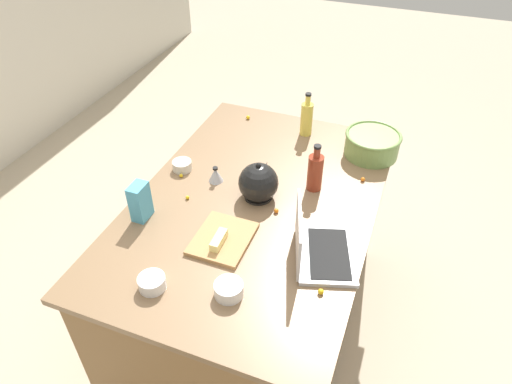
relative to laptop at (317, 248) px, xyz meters
The scene contains 23 objects.
ground_plane 1.03m from the laptop, 55.92° to the left, with size 12.00×12.00×0.00m, color #B7A88E.
island_counter 0.65m from the laptop, 55.92° to the left, with size 1.59×1.05×0.90m.
laptop is the anchor object (origin of this frame).
mixing_bowl_large 0.79m from the laptop, ahead, with size 0.28×0.28×0.12m.
bottle_soy 0.44m from the laptop, 16.90° to the left, with size 0.07×0.07×0.23m.
bottle_oil 0.91m from the laptop, 18.95° to the left, with size 0.06×0.06×0.24m.
kettle 0.43m from the laptop, 52.61° to the left, with size 0.21×0.18×0.20m.
cutting_board 0.38m from the laptop, 97.68° to the left, with size 0.26×0.22×0.02m, color #AD7F4C.
butter_stick_left 0.39m from the laptop, 103.06° to the left, with size 0.11×0.04×0.04m, color #F4E58C.
ramekin_small 0.38m from the laptop, 140.32° to the left, with size 0.11×0.11×0.05m, color white.
ramekin_medium 0.83m from the laptop, 66.92° to the left, with size 0.09×0.09×0.05m, color beige.
ramekin_wide 0.64m from the laptop, 125.16° to the left, with size 0.10×0.10×0.05m, color white.
kitchen_timer 0.65m from the laptop, 62.21° to the left, with size 0.07×0.07×0.08m.
candy_bag 0.76m from the laptop, 93.30° to the left, with size 0.09×0.06×0.17m, color #4CA5CC.
candy_0 1.11m from the laptop, 35.83° to the left, with size 0.02×0.02×0.02m, color yellow.
candy_1 0.30m from the laptop, 50.95° to the left, with size 0.02×0.02×0.02m, color orange.
candy_2 0.93m from the laptop, ahead, with size 0.02×0.02×0.02m, color orange.
candy_3 0.79m from the laptop, 70.11° to the left, with size 0.02×0.02×0.02m, color yellow.
candy_4 0.19m from the laptop, 159.91° to the right, with size 0.02×0.02×0.02m, color yellow.
candy_5 0.83m from the laptop, ahead, with size 0.01×0.01×0.01m, color blue.
candy_6 0.48m from the laptop, 46.34° to the left, with size 0.02×0.02×0.02m, color orange.
candy_7 0.56m from the laptop, ahead, with size 0.02×0.02×0.02m, color orange.
candy_8 0.65m from the laptop, 78.29° to the left, with size 0.02×0.02×0.02m, color yellow.
Camera 1 is at (-1.50, -0.57, 2.24)m, focal length 32.58 mm.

